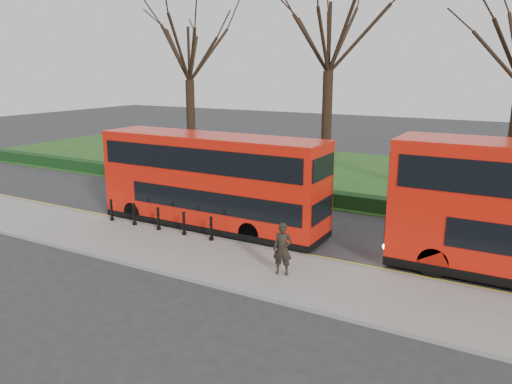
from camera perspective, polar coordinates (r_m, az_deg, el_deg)
The scene contains 12 objects.
ground at distance 23.28m, azimuth -6.13°, elevation -4.29°, with size 120.00×120.00×0.00m, color #28282B.
pavement at distance 21.04m, azimuth -10.91°, elevation -6.27°, with size 60.00×4.00×0.15m, color gray.
kerb at distance 22.50m, azimuth -7.62°, elevation -4.79°, with size 60.00×0.25×0.16m, color slate.
grass_verge at distance 36.11m, azimuth 7.83°, elevation 2.27°, with size 60.00×18.00×0.06m, color #1F4B19.
hedge at distance 28.74m, azimuth 1.74°, elevation 0.14°, with size 60.00×0.90×0.80m, color black.
yellow_line_outer at distance 22.75m, azimuth -7.16°, elevation -4.75°, with size 60.00×0.10×0.01m, color yellow.
yellow_line_inner at distance 22.90m, azimuth -6.86°, elevation -4.61°, with size 60.00×0.10×0.01m, color yellow.
tree_left at distance 34.95m, azimuth -7.71°, elevation 16.03°, with size 7.57×7.57×11.82m.
tree_mid at distance 30.07m, azimuth 8.43°, elevation 17.92°, with size 8.28×8.28×12.94m.
bollard_row at distance 22.95m, azimuth -11.10°, elevation -3.05°, with size 5.93×0.15×1.00m.
bus_lead at distance 22.91m, azimuth -5.16°, elevation 1.12°, with size 10.93×2.51×4.35m.
pedestrian at distance 17.64m, azimuth 3.06°, elevation -6.52°, with size 0.69×0.45×1.88m, color black.
Camera 1 is at (13.00, -17.91, 7.25)m, focal length 35.00 mm.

